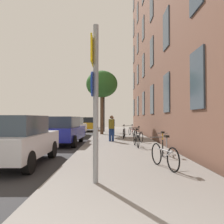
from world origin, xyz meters
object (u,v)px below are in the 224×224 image
Objects in this scene: car_1 at (63,130)px; car_3 at (88,124)px; traffic_light at (103,106)px; pedestrian_0 at (111,126)px; car_0 at (18,140)px; bicycle_2 at (136,139)px; bicycle_0 at (164,155)px; bicycle_1 at (163,145)px; bicycle_4 at (124,133)px; bicycle_3 at (138,136)px; sign_post at (95,93)px; car_2 at (72,126)px; bicycle_5 at (132,131)px; tree_near at (102,85)px; pedestrian_1 at (113,125)px.

car_3 is at bearing 89.66° from car_1.
traffic_light is 9.88m from pedestrian_0.
bicycle_2 is at bearing 41.29° from car_0.
car_0 is at bearing -91.17° from car_3.
bicycle_0 is 2.45m from bicycle_1.
traffic_light reaches higher than bicycle_4.
bicycle_1 is 0.36× the size of car_1.
bicycle_3 is at bearing 88.95° from bicycle_0.
sign_post is at bearing -73.32° from car_1.
bicycle_3 is 0.39× the size of car_1.
traffic_light is 0.96× the size of car_3.
pedestrian_0 is at bearing -77.79° from car_3.
bicycle_0 is at bearing -56.85° from car_1.
car_1 is 5.84m from car_2.
sign_post is at bearing -96.81° from bicycle_4.
bicycle_1 is at bearing -74.96° from car_3.
sign_post is 2.24× the size of bicycle_1.
bicycle_0 is 0.98× the size of bicycle_5.
bicycle_1 is (2.40, 3.81, -1.65)m from sign_post.
pedestrian_0 reaches higher than bicycle_3.
car_0 reaches higher than bicycle_2.
bicycle_5 is 4.98m from car_2.
tree_near is 7.13m from pedestrian_0.
bicycle_3 is 5.19m from pedestrian_1.
tree_near is at bearing 124.19° from pedestrian_1.
sign_post is 0.77× the size of car_2.
car_0 is (-4.32, -3.80, 0.36)m from bicycle_2.
bicycle_0 is 0.96× the size of bicycle_4.
bicycle_2 is 2.43m from bicycle_3.
bicycle_4 is (1.76, -7.48, -2.27)m from traffic_light.
car_3 reaches higher than bicycle_3.
sign_post reaches higher than pedestrian_1.
pedestrian_0 reaches higher than car_0.
bicycle_5 is 0.41× the size of car_3.
bicycle_1 is at bearing 57.82° from sign_post.
bicycle_3 is (-0.38, 4.80, 0.01)m from bicycle_1.
car_1 is (0.31, 5.53, 0.00)m from car_0.
sign_post is 13.67m from bicycle_5.
car_2 reaches higher than bicycle_2.
car_1 reaches higher than bicycle_5.
sign_post is 13.60m from pedestrian_1.
sign_post is at bearing -104.77° from bicycle_2.
car_1 is (-1.94, -10.54, -1.92)m from traffic_light.
car_3 is at bearing 104.63° from bicycle_2.
bicycle_4 is 9.49m from car_0.
bicycle_2 is 1.03× the size of bicycle_5.
bicycle_3 reaches higher than bicycle_1.
car_3 is at bearing 88.83° from car_0.
bicycle_4 is 2.52m from bicycle_5.
car_0 is (-3.20, -11.14, -0.16)m from pedestrian_1.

